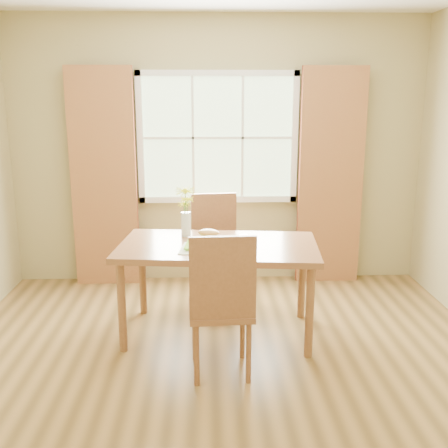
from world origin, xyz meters
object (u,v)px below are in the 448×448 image
dining_table (218,254)px  chair_near (222,300)px  croissant_sandwich (209,237)px  water_glass (243,242)px  chair_far (215,244)px  flower_vase (186,207)px

dining_table → chair_near: chair_near is taller
croissant_sandwich → water_glass: croissant_sandwich is taller
dining_table → water_glass: 0.27m
chair_far → flower_vase: (-0.25, -0.44, 0.45)m
dining_table → water_glass: water_glass is taller
chair_near → water_glass: (0.19, 0.58, 0.24)m
chair_near → flower_vase: (-0.27, 0.98, 0.44)m
croissant_sandwich → flower_vase: flower_vase is taller
chair_far → croissant_sandwich: size_ratio=5.22×
dining_table → croissant_sandwich: 0.20m
dining_table → chair_near: bearing=-83.8°
croissant_sandwich → water_glass: (0.27, -0.04, -0.03)m
chair_near → flower_vase: 1.10m
dining_table → flower_vase: size_ratio=3.94×
dining_table → chair_far: chair_far is taller
chair_near → chair_far: bearing=87.7°
dining_table → water_glass: bearing=-28.6°
chair_far → dining_table: bearing=-95.4°
croissant_sandwich → flower_vase: bearing=134.1°
chair_far → flower_vase: 0.68m
chair_far → chair_near: bearing=-95.6°
dining_table → chair_far: 0.72m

